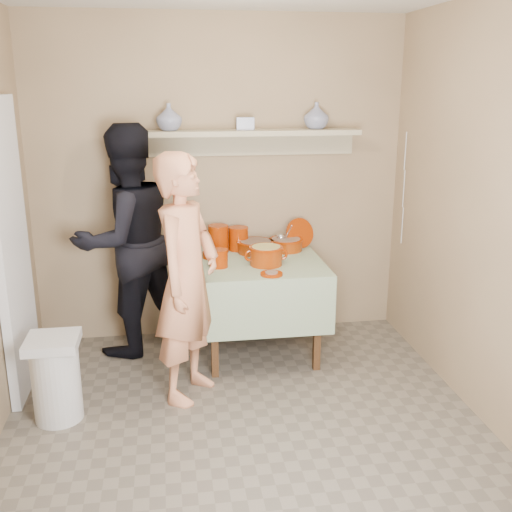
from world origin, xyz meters
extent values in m
plane|color=#675D50|center=(0.00, 0.00, 0.00)|extent=(3.50, 3.50, 0.00)
cube|color=silver|center=(-1.46, 0.95, 1.00)|extent=(0.06, 0.70, 2.00)
cylinder|color=#7E1E00|center=(-0.03, 1.56, 0.87)|extent=(0.16, 0.16, 0.22)
cylinder|color=#7E1E00|center=(0.13, 1.59, 0.86)|extent=(0.16, 0.16, 0.19)
cylinder|color=#7E1E00|center=(-0.07, 1.15, 0.83)|extent=(0.13, 0.13, 0.13)
cylinder|color=#7E1E00|center=(-0.09, 1.40, 0.78)|extent=(0.16, 0.16, 0.05)
cylinder|color=#7E1E00|center=(0.64, 1.60, 0.88)|extent=(0.27, 0.18, 0.24)
imported|color=navy|center=(0.77, 1.63, 1.82)|extent=(0.23, 0.23, 0.21)
imported|color=navy|center=(-0.39, 1.63, 1.82)|extent=(0.23, 0.23, 0.20)
cube|color=navy|center=(0.20, 1.63, 1.77)|extent=(0.14, 0.10, 0.10)
imported|color=tan|center=(-0.32, 0.68, 0.83)|extent=(0.64, 0.72, 1.66)
imported|color=black|center=(-0.75, 1.48, 0.90)|extent=(1.10, 1.04, 1.79)
cube|color=#9A7F5E|center=(0.00, 1.76, 1.30)|extent=(3.00, 0.02, 2.60)
cube|color=#9A7F5E|center=(0.00, -1.76, 1.30)|extent=(3.00, 0.02, 2.60)
cube|color=#9A7F5E|center=(1.51, 0.00, 1.30)|extent=(0.02, 3.50, 2.60)
cube|color=#4C2D16|center=(-0.13, 0.90, 0.35)|extent=(0.05, 0.05, 0.71)
cube|color=#4C2D16|center=(0.63, 0.90, 0.35)|extent=(0.05, 0.05, 0.71)
cube|color=#4C2D16|center=(-0.13, 1.66, 0.35)|extent=(0.05, 0.05, 0.71)
cube|color=#4C2D16|center=(0.63, 1.66, 0.35)|extent=(0.05, 0.05, 0.71)
cube|color=#4C2D16|center=(0.25, 1.28, 0.73)|extent=(0.90, 0.90, 0.04)
cube|color=#26591E|center=(0.25, 1.28, 0.76)|extent=(0.96, 0.96, 0.01)
cube|color=#26591E|center=(0.25, 0.80, 0.54)|extent=(0.96, 0.01, 0.44)
cube|color=#26591E|center=(0.25, 1.76, 0.54)|extent=(0.96, 0.01, 0.44)
cube|color=#26591E|center=(-0.23, 1.28, 0.54)|extent=(0.01, 0.96, 0.44)
cube|color=#26591E|center=(0.73, 1.28, 0.54)|extent=(0.01, 0.96, 0.44)
cylinder|color=#722002|center=(0.26, 1.49, 0.81)|extent=(0.28, 0.28, 0.09)
cylinder|color=#7E1E00|center=(0.26, 1.49, 0.85)|extent=(0.30, 0.30, 0.01)
cylinder|color=brown|center=(0.26, 1.49, 0.83)|extent=(0.25, 0.25, 0.05)
cylinder|color=#722002|center=(0.52, 1.52, 0.81)|extent=(0.26, 0.26, 0.09)
cylinder|color=#7E1E00|center=(0.52, 1.52, 0.85)|extent=(0.28, 0.28, 0.01)
cylinder|color=#8C6B54|center=(0.52, 1.52, 0.83)|extent=(0.23, 0.23, 0.05)
cylinder|color=silver|center=(0.51, 1.42, 0.94)|extent=(0.01, 0.22, 0.16)
sphere|color=silver|center=(0.47, 1.54, 0.87)|extent=(0.07, 0.07, 0.07)
cylinder|color=#722002|center=(0.29, 1.15, 0.83)|extent=(0.24, 0.24, 0.14)
cylinder|color=#7E1E00|center=(0.29, 1.15, 0.90)|extent=(0.25, 0.25, 0.01)
cylinder|color=tan|center=(0.29, 1.15, 0.88)|extent=(0.21, 0.21, 0.05)
torus|color=#7E1E00|center=(0.17, 1.15, 0.84)|extent=(0.09, 0.02, 0.09)
torus|color=#7E1E00|center=(0.41, 1.15, 0.84)|extent=(0.09, 0.02, 0.09)
cylinder|color=#7E1E00|center=(0.28, 0.89, 0.77)|extent=(0.16, 0.16, 0.02)
cylinder|color=#8C6B54|center=(0.28, 0.89, 0.78)|extent=(0.09, 0.09, 0.01)
cube|color=tan|center=(0.20, 1.62, 1.70)|extent=(1.80, 0.25, 0.04)
cube|color=tan|center=(0.20, 1.74, 1.60)|extent=(1.80, 0.02, 0.18)
cylinder|color=silver|center=(-1.17, 0.48, 0.25)|extent=(0.30, 0.30, 0.50)
cube|color=silver|center=(-1.17, 0.48, 0.53)|extent=(0.32, 0.32, 0.06)
cylinder|color=silver|center=(1.47, 1.50, 1.55)|extent=(0.01, 0.01, 0.30)
cylinder|color=silver|center=(1.47, 1.48, 1.25)|extent=(0.01, 0.01, 0.30)
cylinder|color=silver|center=(1.47, 1.46, 0.95)|extent=(0.01, 0.01, 0.30)
camera|label=1|loc=(-0.43, -3.08, 2.07)|focal=42.00mm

